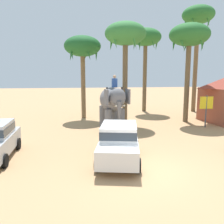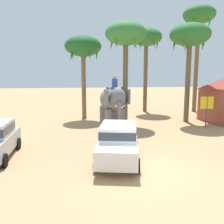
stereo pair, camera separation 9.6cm
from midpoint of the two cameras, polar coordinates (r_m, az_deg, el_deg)
The scene contains 9 objects.
ground_plane at distance 10.26m, azimuth 6.45°, elevation -13.60°, with size 120.00×120.00×0.00m, color tan.
car_sedan_foreground at distance 10.94m, azimuth 1.41°, elevation -6.93°, with size 2.51×4.36×1.70m.
elephant_with_mahout at distance 16.75m, azimuth -0.08°, elevation 2.38°, with size 1.93×3.95×3.88m.
palm_tree_behind_elephant at distance 21.64m, azimuth -7.19°, elevation 14.90°, with size 3.20×3.20×7.24m.
palm_tree_near_hut at distance 19.32m, azimuth 3.08°, elevation 17.59°, with size 3.20×3.20×7.93m.
palm_tree_left_of_road at distance 27.07m, azimuth 19.78°, elevation 20.14°, with size 3.20×3.20×10.72m.
palm_tree_far_back at distance 25.67m, azimuth 7.92°, elevation 16.76°, with size 3.20×3.20×8.57m.
palm_tree_leaning_seaward at distance 20.73m, azimuth 17.89°, elevation 16.60°, with size 3.20×3.20×7.93m.
signboard_yellow at distance 18.94m, azimuth 21.50°, elevation 1.61°, with size 1.00×0.10×2.40m.
Camera 1 is at (-2.47, -9.15, 3.95)m, focal length 38.22 mm.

